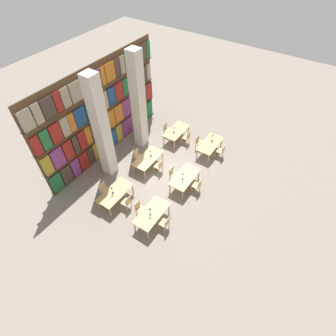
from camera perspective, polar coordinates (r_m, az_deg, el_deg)
The scene contains 28 objects.
ground_plane at distance 15.06m, azimuth -0.38°, elevation -1.52°, with size 40.00×40.00×0.00m, color gray.
bookshelf_bank at distance 15.56m, azimuth -13.85°, elevation 11.53°, with size 9.07×0.35×5.50m.
pillar_left at distance 13.68m, azimuth -14.28°, elevation 8.08°, with size 0.64×0.64×6.00m.
pillar_center at distance 15.38m, azimuth -6.50°, elevation 14.04°, with size 0.64×0.64×6.00m.
reading_table_0 at distance 12.70m, azimuth -3.51°, elevation -9.87°, with size 1.91×0.95×0.72m.
chair_0 at distance 12.58m, azimuth -0.66°, elevation -11.89°, with size 0.42×0.40×0.90m.
chair_1 at distance 13.11m, azimuth -6.21°, elevation -8.70°, with size 0.42×0.40×0.90m.
desk_lamp_0 at distance 12.31m, azimuth -3.95°, elevation -9.22°, with size 0.14×0.14×0.50m.
reading_table_1 at distance 14.10m, azimuth 3.71°, elevation -2.08°, with size 1.91×0.95×0.72m.
chair_2 at distance 14.00m, azimuth 6.33°, elevation -3.78°, with size 0.42×0.40×0.90m.
chair_3 at distance 14.47m, azimuth 1.11°, elevation -1.24°, with size 0.42×0.40×0.90m.
desk_lamp_1 at distance 13.66m, azimuth 3.22°, elevation -1.60°, with size 0.14×0.14×0.48m.
reading_table_2 at distance 16.16m, azimuth 9.11°, elevation 5.08°, with size 1.91×0.95×0.72m.
chair_4 at distance 16.08m, azimuth 11.46°, elevation 3.68°, with size 0.42×0.40×0.90m.
chair_5 at distance 16.50m, azimuth 6.75°, elevation 5.71°, with size 0.42×0.40×0.90m.
desk_lamp_2 at distance 16.08m, azimuth 9.67°, elevation 6.70°, with size 0.14×0.14×0.50m.
reading_table_3 at distance 13.66m, azimuth -11.42°, elevation -5.38°, with size 1.91×0.95×0.72m.
chair_6 at distance 13.41m, azimuth -9.01°, elevation -7.35°, with size 0.42×0.40×0.90m.
chair_7 at distance 14.16m, azimuth -13.70°, elevation -4.48°, with size 0.42×0.40×0.90m.
desk_lamp_3 at distance 13.35m, azimuth -12.11°, elevation -4.56°, with size 0.14×0.14×0.46m.
reading_table_4 at distance 15.09m, azimuth -4.37°, elevation 2.01°, with size 1.91×0.95×0.72m.
chair_8 at distance 14.88m, azimuth -2.00°, elevation 0.46°, with size 0.42×0.40×0.90m.
chair_9 at distance 15.56m, azimuth -6.57°, elevation 2.68°, with size 0.42×0.40×0.90m.
desk_lamp_4 at distance 14.94m, azimuth -3.81°, elevation 3.46°, with size 0.14×0.14×0.44m.
reading_table_5 at distance 16.94m, azimuth 1.85°, elevation 7.99°, with size 1.91×0.95×0.72m.
chair_10 at distance 16.75m, azimuth 4.07°, elevation 6.69°, with size 0.42×0.40×0.90m.
chair_11 at distance 17.36m, azimuth -0.27°, elevation 8.49°, with size 0.42×0.40×0.90m.
desk_lamp_5 at distance 16.54m, azimuth 1.29°, elevation 8.51°, with size 0.14×0.14×0.43m.
Camera 1 is at (-8.31, -5.64, 11.23)m, focal length 28.00 mm.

